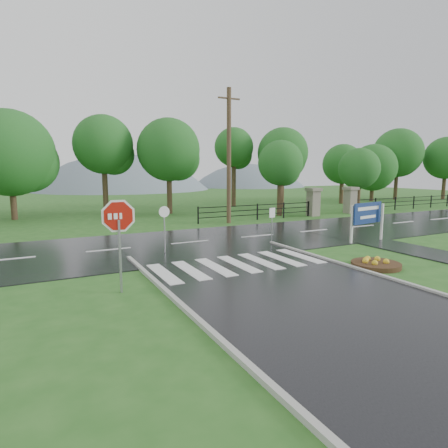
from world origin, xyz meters
TOP-DOWN VIEW (x-y plane):
  - ground at (0.00, 0.00)m, footprint 120.00×120.00m
  - main_road at (0.00, 10.00)m, footprint 90.00×8.00m
  - walkway at (8.50, 4.00)m, footprint 2.20×11.00m
  - crosswalk at (0.00, 5.00)m, footprint 6.50×2.80m
  - pillar_west at (13.00, 16.00)m, footprint 1.00×1.00m
  - pillar_east at (17.00, 16.00)m, footprint 1.00×1.00m
  - fence_west at (7.75, 16.00)m, footprint 9.58×0.08m
  - fence_east at (27.75, 16.00)m, footprint 20.58×0.08m
  - hills at (3.49, 65.00)m, footprint 102.00×48.00m
  - treeline at (1.00, 24.00)m, footprint 83.20×5.20m
  - stop_sign at (-4.73, 3.78)m, footprint 1.33×0.11m
  - estate_billboard at (8.15, 6.14)m, footprint 2.30×0.46m
  - flower_bed at (4.54, 2.39)m, footprint 1.82×1.82m
  - reg_sign_small at (3.67, 8.11)m, footprint 0.39×0.11m
  - reg_sign_round at (-1.88, 8.28)m, footprint 0.49×0.07m
  - utility_pole_east at (5.10, 15.50)m, footprint 1.62×0.30m
  - entrance_tree_left at (10.80, 17.50)m, footprint 3.58×3.58m
  - entrance_tree_right at (19.44, 17.50)m, footprint 3.68×3.68m

SIDE VIEW (x-z plane):
  - hills at x=3.49m, z-range -39.54..8.46m
  - ground at x=0.00m, z-range 0.00..0.00m
  - main_road at x=0.00m, z-range -0.02..0.02m
  - walkway at x=8.50m, z-range -0.02..0.02m
  - treeline at x=1.00m, z-range -5.00..5.00m
  - crosswalk at x=0.00m, z-range 0.05..0.07m
  - flower_bed at x=4.54m, z-range -0.05..0.32m
  - fence_west at x=7.75m, z-range 0.12..1.32m
  - fence_east at x=27.75m, z-range 0.14..1.34m
  - pillar_west at x=13.00m, z-range 0.06..2.30m
  - pillar_east at x=17.00m, z-range 0.06..2.30m
  - reg_sign_small at x=3.67m, z-range 0.40..2.19m
  - reg_sign_round at x=-1.88m, z-range 0.29..2.40m
  - estate_billboard at x=8.15m, z-range 0.38..2.41m
  - stop_sign at x=-4.73m, z-range 0.57..3.56m
  - entrance_tree_right at x=19.44m, z-range 0.95..6.58m
  - entrance_tree_left at x=10.80m, z-range 1.17..7.18m
  - utility_pole_east at x=5.10m, z-range 0.07..9.16m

